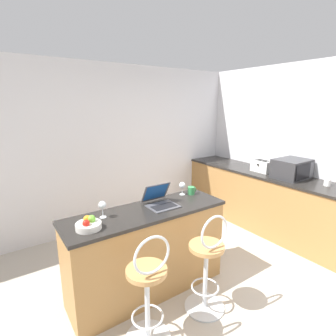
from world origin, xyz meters
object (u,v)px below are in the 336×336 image
Objects in this scene: laptop at (160,200)px; toaster at (262,166)px; bar_stool_far at (207,265)px; bar_stool_near at (148,292)px; wine_glass_short at (182,186)px; fruit_bowl at (89,224)px; microwave at (292,169)px; mug_white at (327,183)px; mug_green at (191,191)px; wine_glass_tall at (102,206)px.

laptop is 2.12m from toaster.
laptop is at bearing 103.04° from bar_stool_far.
wine_glass_short reaches higher than bar_stool_near.
fruit_bowl is (-2.91, -0.38, -0.05)m from toaster.
microwave is 3.29× the size of wine_glass_short.
bar_stool_far reaches higher than mug_white.
mug_green is at bearing -173.07° from toaster.
bar_stool_near is at bearing -129.99° from laptop.
wine_glass_tall is at bearing 139.51° from bar_stool_far.
microwave is 0.50m from mug_white.
wine_glass_short is 1.98m from mug_white.
toaster is at bearing 6.93° from mug_green.
mug_white is (2.82, -0.73, -0.08)m from wine_glass_tall.
bar_stool_near is 6.65× the size of wine_glass_short.
laptop is 0.42m from wine_glass_short.
toaster is (1.96, 0.88, 0.54)m from bar_stool_far.
wine_glass_short reaches higher than mug_white.
bar_stool_far is at bearing -76.96° from laptop.
toaster is 2.73m from wine_glass_tall.
microwave is at bearing 11.64° from bar_stool_far.
wine_glass_short is at bearing 155.75° from mug_white.
wine_glass_short is (-1.70, -0.14, 0.02)m from toaster.
wine_glass_short is at bearing 39.01° from bar_stool_near.
fruit_bowl is (-0.81, -0.11, -0.02)m from laptop.
mug_white is 0.45× the size of fruit_bowl.
microwave is 3.11× the size of wine_glass_tall.
microwave reaches higher than bar_stool_near.
bar_stool_far is 2.02× the size of microwave.
mug_green is at bearing 170.72° from microwave.
mug_white is at bearing -24.07° from mug_green.
toaster is 2.96× the size of mug_green.
fruit_bowl is at bearing -172.49° from toaster.
laptop is at bearing 50.01° from bar_stool_near.
bar_stool_near is at bearing 178.47° from mug_white.
bar_stool_far is (0.66, 0.00, 0.00)m from bar_stool_near.
bar_stool_far is 2.12m from mug_white.
wine_glass_tall reaches higher than mug_green.
bar_stool_far is at bearing 0.00° from bar_stool_near.
microwave is (2.68, 0.42, 0.59)m from bar_stool_near.
mug_white is (0.10, -0.96, -0.05)m from toaster.
toaster is (2.62, 0.88, 0.54)m from bar_stool_near.
microwave is 2.98m from fruit_bowl.
wine_glass_short is at bearing -175.15° from toaster.
laptop is at bearing -171.32° from mug_green.
bar_stool_far is 2.22m from toaster.
wine_glass_tall is at bearing 176.34° from laptop.
mug_green is (1.01, 0.69, 0.50)m from bar_stool_near.
mug_green is at bearing 8.68° from laptop.
bar_stool_near reaches higher than mug_white.
wine_glass_short is (0.40, 0.13, 0.05)m from laptop.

